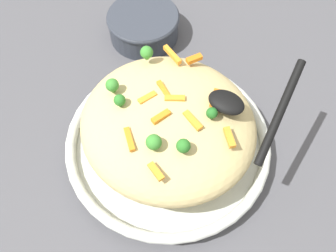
{
  "coord_description": "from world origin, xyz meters",
  "views": [
    {
      "loc": [
        0.16,
        -0.26,
        0.59
      ],
      "look_at": [
        0.0,
        0.0,
        0.08
      ],
      "focal_mm": 39.66,
      "sensor_mm": 36.0,
      "label": 1
    }
  ],
  "objects": [
    {
      "name": "carrot_piece_10",
      "position": [
        0.04,
        -0.09,
        0.13
      ],
      "size": [
        0.03,
        0.02,
        0.01
      ],
      "primitive_type": "cube",
      "rotation": [
        0.0,
        0.0,
        2.73
      ],
      "color": "orange",
      "rests_on": "pasta_mound"
    },
    {
      "name": "companion_bowl",
      "position": [
        -0.19,
        0.21,
        0.03
      ],
      "size": [
        0.15,
        0.15,
        0.06
      ],
      "color": "#333842",
      "rests_on": "ground_plane"
    },
    {
      "name": "broccoli_floret_4",
      "position": [
        0.06,
        0.02,
        0.14
      ],
      "size": [
        0.02,
        0.02,
        0.02
      ],
      "color": "#205B1C",
      "rests_on": "pasta_mound"
    },
    {
      "name": "carrot_piece_9",
      "position": [
        0.0,
        0.02,
        0.13
      ],
      "size": [
        0.03,
        0.02,
        0.01
      ],
      "primitive_type": "cube",
      "rotation": [
        0.0,
        0.0,
        3.68
      ],
      "color": "orange",
      "rests_on": "pasta_mound"
    },
    {
      "name": "ground_plane",
      "position": [
        0.0,
        0.0,
        0.0
      ],
      "size": [
        2.4,
        2.4,
        0.0
      ],
      "primitive_type": "plane",
      "color": "#4C4C51"
    },
    {
      "name": "pasta_mound",
      "position": [
        0.0,
        0.0,
        0.08
      ],
      "size": [
        0.28,
        0.27,
        0.1
      ],
      "primitive_type": "ellipsoid",
      "color": "#D1BA7A",
      "rests_on": "serving_bowl"
    },
    {
      "name": "carrot_piece_3",
      "position": [
        0.0,
        -0.02,
        0.13
      ],
      "size": [
        0.02,
        0.03,
        0.01
      ],
      "primitive_type": "cube",
      "rotation": [
        0.0,
        0.0,
        1.2
      ],
      "color": "orange",
      "rests_on": "pasta_mound"
    },
    {
      "name": "carrot_piece_8",
      "position": [
        -0.04,
        0.0,
        0.13
      ],
      "size": [
        0.02,
        0.03,
        0.01
      ],
      "primitive_type": "cube",
      "rotation": [
        0.0,
        0.0,
        1.15
      ],
      "color": "orange",
      "rests_on": "pasta_mound"
    },
    {
      "name": "carrot_piece_5",
      "position": [
        -0.02,
        -0.07,
        0.13
      ],
      "size": [
        0.03,
        0.03,
        0.01
      ],
      "primitive_type": "cube",
      "rotation": [
        0.0,
        0.0,
        5.55
      ],
      "color": "orange",
      "rests_on": "pasta_mound"
    },
    {
      "name": "carrot_piece_6",
      "position": [
        0.05,
        0.05,
        0.13
      ],
      "size": [
        0.02,
        0.03,
        0.01
      ],
      "primitive_type": "cube",
      "rotation": [
        0.0,
        0.0,
        4.96
      ],
      "color": "orange",
      "rests_on": "pasta_mound"
    },
    {
      "name": "carrot_piece_0",
      "position": [
        -0.02,
        0.02,
        0.13
      ],
      "size": [
        0.03,
        0.02,
        0.01
      ],
      "primitive_type": "cube",
      "rotation": [
        0.0,
        0.0,
        2.61
      ],
      "color": "orange",
      "rests_on": "pasta_mound"
    },
    {
      "name": "broccoli_floret_3",
      "position": [
        0.05,
        -0.05,
        0.14
      ],
      "size": [
        0.02,
        0.02,
        0.03
      ],
      "color": "#296820",
      "rests_on": "pasta_mound"
    },
    {
      "name": "carrot_piece_2",
      "position": [
        0.1,
        0.01,
        0.13
      ],
      "size": [
        0.03,
        0.03,
        0.01
      ],
      "primitive_type": "cube",
      "rotation": [
        0.0,
        0.0,
        2.34
      ],
      "color": "orange",
      "rests_on": "pasta_mound"
    },
    {
      "name": "serving_bowl",
      "position": [
        0.0,
        0.0,
        0.02
      ],
      "size": [
        0.35,
        0.35,
        0.04
      ],
      "color": "silver",
      "rests_on": "ground_plane"
    },
    {
      "name": "broccoli_floret_0",
      "position": [
        0.02,
        -0.06,
        0.14
      ],
      "size": [
        0.02,
        0.02,
        0.03
      ],
      "color": "#377928",
      "rests_on": "pasta_mound"
    },
    {
      "name": "broccoli_floret_5",
      "position": [
        -0.08,
        0.07,
        0.14
      ],
      "size": [
        0.02,
        0.02,
        0.02
      ],
      "color": "#377928",
      "rests_on": "pasta_mound"
    },
    {
      "name": "broccoli_floret_1",
      "position": [
        -0.07,
        -0.03,
        0.14
      ],
      "size": [
        0.02,
        0.02,
        0.02
      ],
      "color": "#296820",
      "rests_on": "pasta_mound"
    },
    {
      "name": "broccoli_floret_2",
      "position": [
        -0.09,
        -0.01,
        0.14
      ],
      "size": [
        0.02,
        0.02,
        0.03
      ],
      "color": "#377928",
      "rests_on": "pasta_mound"
    },
    {
      "name": "serving_spoon",
      "position": [
        0.1,
        0.05,
        0.15
      ],
      "size": [
        0.12,
        0.15,
        0.07
      ],
      "color": "black",
      "rests_on": "pasta_mound"
    },
    {
      "name": "carrot_piece_4",
      "position": [
        -0.02,
        0.11,
        0.13
      ],
      "size": [
        0.02,
        0.03,
        0.01
      ],
      "primitive_type": "cube",
      "rotation": [
        0.0,
        0.0,
        1.01
      ],
      "color": "orange",
      "rests_on": "pasta_mound"
    },
    {
      "name": "carrot_piece_1",
      "position": [
        -0.05,
        0.1,
        0.13
      ],
      "size": [
        0.04,
        0.02,
        0.01
      ],
      "primitive_type": "cube",
      "rotation": [
        0.0,
        0.0,
        2.72
      ],
      "color": "orange",
      "rests_on": "pasta_mound"
    },
    {
      "name": "carrot_piece_7",
      "position": [
        0.04,
        0.0,
        0.13
      ],
      "size": [
        0.04,
        0.02,
        0.01
      ],
      "primitive_type": "cube",
      "rotation": [
        0.0,
        0.0,
        2.76
      ],
      "color": "orange",
      "rests_on": "pasta_mound"
    }
  ]
}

